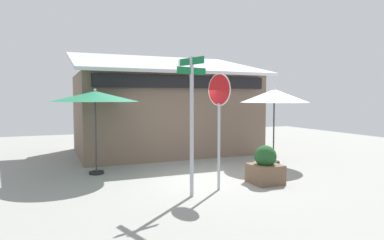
% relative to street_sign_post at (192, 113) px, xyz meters
% --- Properties ---
extents(ground_plane, '(28.00, 28.00, 0.10)m').
position_rel_street_sign_post_xyz_m(ground_plane, '(1.03, 1.60, -2.01)').
color(ground_plane, gray).
extents(cafe_building, '(7.64, 5.25, 4.37)m').
position_rel_street_sign_post_xyz_m(cafe_building, '(1.54, 6.70, -0.24)').
color(cafe_building, '#705B4C').
rests_on(cafe_building, ground).
extents(street_sign_post, '(0.80, 0.86, 3.24)m').
position_rel_street_sign_post_xyz_m(street_sign_post, '(0.00, 0.00, 0.00)').
color(street_sign_post, '#A8AAB2').
rests_on(street_sign_post, ground).
extents(stop_sign, '(0.23, 0.77, 2.91)m').
position_rel_street_sign_post_xyz_m(stop_sign, '(0.85, 0.26, 0.08)').
color(stop_sign, '#A8AAB2').
rests_on(stop_sign, ground).
extents(patio_umbrella_forest_green_left, '(2.61, 2.61, 2.58)m').
position_rel_street_sign_post_xyz_m(patio_umbrella_forest_green_left, '(-1.75, 3.31, 0.37)').
color(patio_umbrella_forest_green_left, black).
rests_on(patio_umbrella_forest_green_left, ground).
extents(patio_umbrella_ivory_center, '(2.38, 2.38, 2.68)m').
position_rel_street_sign_post_xyz_m(patio_umbrella_ivory_center, '(4.23, 2.64, 0.40)').
color(patio_umbrella_ivory_center, black).
rests_on(patio_umbrella_ivory_center, ground).
extents(sidewalk_planter, '(0.79, 0.79, 1.03)m').
position_rel_street_sign_post_xyz_m(sidewalk_planter, '(2.30, 0.36, -1.51)').
color(sidewalk_planter, brown).
rests_on(sidewalk_planter, ground).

